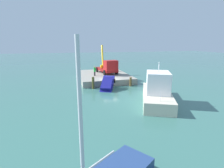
% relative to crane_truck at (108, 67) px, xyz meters
% --- Properties ---
extents(ground, '(200.00, 200.00, 0.00)m').
position_rel_crane_truck_xyz_m(ground, '(5.64, -1.02, -2.43)').
color(ground, '#386B60').
extents(dock, '(12.76, 9.55, 1.07)m').
position_rel_crane_truck_xyz_m(dock, '(0.11, -1.02, -1.89)').
color(dock, gray).
rests_on(dock, ground).
extents(crane_truck, '(8.30, 3.73, 5.65)m').
position_rel_crane_truck_xyz_m(crane_truck, '(0.00, 0.00, 0.00)').
color(crane_truck, maroon).
rests_on(crane_truck, dock).
extents(dock_worker, '(0.34, 0.34, 1.85)m').
position_rel_crane_truck_xyz_m(dock_worker, '(1.67, -3.03, -0.41)').
color(dock_worker, '#252525').
rests_on(dock_worker, dock).
extents(salvaged_car, '(4.61, 3.50, 2.99)m').
position_rel_crane_truck_xyz_m(salvaged_car, '(8.40, -2.24, -1.77)').
color(salvaged_car, navy).
rests_on(salvaged_car, ground).
extents(moored_yacht, '(11.37, 7.58, 6.56)m').
position_rel_crane_truck_xyz_m(moored_yacht, '(14.41, 2.98, -1.81)').
color(moored_yacht, beige).
rests_on(moored_yacht, ground).
extents(piling_near, '(0.41, 0.41, 1.94)m').
position_rel_crane_truck_xyz_m(piling_near, '(7.11, -4.22, -1.46)').
color(piling_near, brown).
rests_on(piling_near, ground).
extents(piling_mid, '(0.42, 0.42, 1.70)m').
position_rel_crane_truck_xyz_m(piling_mid, '(7.00, -1.08, -1.58)').
color(piling_mid, '#4D3E2F').
rests_on(piling_mid, ground).
extents(piling_far, '(0.38, 0.38, 1.54)m').
position_rel_crane_truck_xyz_m(piling_far, '(7.07, 2.20, -1.66)').
color(piling_far, brown).
rests_on(piling_far, ground).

